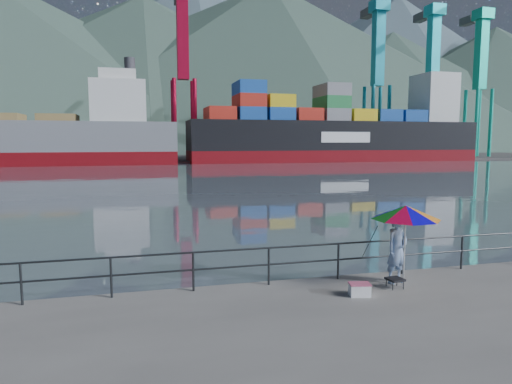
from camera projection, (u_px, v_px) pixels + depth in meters
The scene contains 13 objects.
harbor_water at pixel (152, 154), 135.81m from camera, with size 500.00×280.00×0.00m, color slate.
far_dock at pixel (203, 158), 102.72m from camera, with size 200.00×40.00×0.40m, color #514F4C.
guardrail at pixel (304, 263), 12.35m from camera, with size 22.00×0.06×1.03m.
mountains at pixel (229, 74), 216.31m from camera, with size 600.00×332.80×80.00m.
port_cranes at pixel (306, 84), 97.52m from camera, with size 116.00×28.00×38.40m.
container_stacks at pixel (313, 143), 109.48m from camera, with size 58.00×5.40×7.80m.
fisherman at pixel (397, 249), 12.23m from camera, with size 0.67×0.44×1.85m, color #1E539A.
beach_umbrella at pixel (406, 212), 11.76m from camera, with size 2.30×2.30×2.16m.
folding_stool at pixel (395, 283), 11.87m from camera, with size 0.44×0.44×0.26m.
cooler_bag at pixel (360, 290), 11.28m from camera, with size 0.49×0.33×0.29m, color white.
fishing_rod at pixel (369, 273), 13.25m from camera, with size 0.02×0.02×2.29m, color black.
bulk_carrier at pixel (26, 139), 75.40m from camera, with size 52.69×9.12×14.50m.
container_ship at pixel (343, 131), 91.30m from camera, with size 58.38×9.73×18.10m.
Camera 1 is at (-4.30, -9.64, 3.82)m, focal length 32.00 mm.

